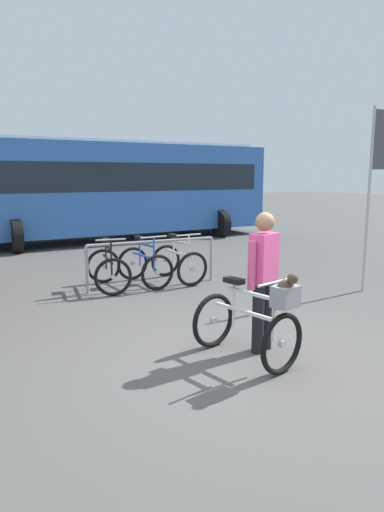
# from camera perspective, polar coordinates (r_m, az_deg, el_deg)

# --- Properties ---
(ground_plane) EXTENTS (80.00, 80.00, 0.00)m
(ground_plane) POSITION_cam_1_polar(r_m,az_deg,el_deg) (5.25, 6.88, -12.93)
(ground_plane) COLOR #514F4C
(bike_rack_rail) EXTENTS (2.50, 0.23, 0.88)m
(bike_rack_rail) POSITION_cam_1_polar(r_m,az_deg,el_deg) (8.41, -4.95, 0.41)
(bike_rack_rail) COLOR #99999E
(bike_rack_rail) RESTS_ON ground
(racked_bike_black) EXTENTS (0.84, 1.21, 0.98)m
(racked_bike_black) POSITION_cam_1_polar(r_m,az_deg,el_deg) (8.38, -10.51, -1.63)
(racked_bike_black) COLOR black
(racked_bike_black) RESTS_ON ground
(racked_bike_blue) EXTENTS (0.73, 1.13, 0.97)m
(racked_bike_blue) POSITION_cam_1_polar(r_m,az_deg,el_deg) (8.59, -6.00, -1.24)
(racked_bike_blue) COLOR black
(racked_bike_blue) RESTS_ON ground
(racked_bike_white) EXTENTS (0.71, 1.15, 0.98)m
(racked_bike_white) POSITION_cam_1_polar(r_m,az_deg,el_deg) (8.84, -1.72, -0.86)
(racked_bike_white) COLOR black
(racked_bike_white) RESTS_ON ground
(featured_bicycle) EXTENTS (0.87, 1.25, 1.09)m
(featured_bicycle) POSITION_cam_1_polar(r_m,az_deg,el_deg) (5.04, 7.80, -8.04)
(featured_bicycle) COLOR black
(featured_bicycle) RESTS_ON ground
(person_with_featured_bike) EXTENTS (0.50, 0.30, 1.64)m
(person_with_featured_bike) POSITION_cam_1_polar(r_m,az_deg,el_deg) (5.30, 8.95, -2.45)
(person_with_featured_bike) COLOR black
(person_with_featured_bike) RESTS_ON ground
(bus_distant) EXTENTS (10.00, 3.40, 3.08)m
(bus_distant) POSITION_cam_1_polar(r_m,az_deg,el_deg) (14.87, -9.69, 8.77)
(bus_distant) COLOR #3366B7
(bus_distant) RESTS_ON ground
(banner_flag) EXTENTS (0.44, 0.05, 3.20)m
(banner_flag) POSITION_cam_1_polar(r_m,az_deg,el_deg) (8.60, 22.13, 10.59)
(banner_flag) COLOR #B2B2B7
(banner_flag) RESTS_ON ground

